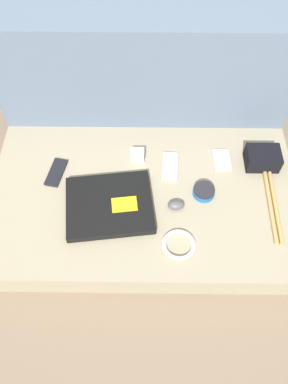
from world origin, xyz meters
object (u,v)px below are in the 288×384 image
(charger_brick, at_px, (137,155))
(phone_small, at_px, (221,160))
(computer_mouse, at_px, (176,205))
(speaker_puck, at_px, (204,192))
(camera_pouch, at_px, (263,158))
(phone_silver, at_px, (170,166))
(laptop, at_px, (109,205))
(phone_black, at_px, (56,172))

(charger_brick, bearing_deg, phone_small, -1.23)
(phone_small, bearing_deg, computer_mouse, -133.47)
(speaker_puck, bearing_deg, phone_small, 62.30)
(phone_small, distance_m, camera_pouch, 0.15)
(phone_silver, relative_size, camera_pouch, 1.03)
(computer_mouse, bearing_deg, speaker_puck, 26.83)
(laptop, distance_m, speaker_puck, 0.35)
(camera_pouch, xyz_separation_m, charger_brick, (-0.48, 0.02, -0.01))
(speaker_puck, xyz_separation_m, phone_small, (0.08, 0.16, -0.01))
(phone_black, height_order, phone_small, same)
(phone_black, bearing_deg, phone_small, 17.72)
(laptop, height_order, speaker_puck, same)
(phone_small, bearing_deg, laptop, -155.46)
(computer_mouse, distance_m, phone_small, 0.28)
(computer_mouse, height_order, camera_pouch, camera_pouch)
(computer_mouse, xyz_separation_m, phone_small, (0.19, 0.21, -0.01))
(speaker_puck, height_order, phone_silver, speaker_puck)
(camera_pouch, bearing_deg, laptop, -160.59)
(computer_mouse, xyz_separation_m, charger_brick, (-0.14, 0.22, 0.01))
(phone_silver, xyz_separation_m, camera_pouch, (0.35, 0.02, 0.03))
(computer_mouse, height_order, phone_black, computer_mouse)
(computer_mouse, relative_size, charger_brick, 1.19)
(laptop, xyz_separation_m, computer_mouse, (0.24, 0.00, 0.00))
(speaker_puck, xyz_separation_m, camera_pouch, (0.23, 0.14, 0.02))
(laptop, xyz_separation_m, camera_pouch, (0.58, 0.20, 0.02))
(speaker_puck, distance_m, phone_black, 0.57)
(phone_silver, bearing_deg, computer_mouse, -80.82)
(phone_black, bearing_deg, laptop, -23.09)
(phone_silver, distance_m, charger_brick, 0.13)
(phone_silver, height_order, phone_small, phone_silver)
(speaker_puck, bearing_deg, computer_mouse, -151.01)
(phone_silver, bearing_deg, phone_black, -171.35)
(laptop, distance_m, computer_mouse, 0.24)
(speaker_puck, xyz_separation_m, charger_brick, (-0.25, 0.16, 0.01))
(laptop, distance_m, charger_brick, 0.24)
(computer_mouse, relative_size, camera_pouch, 0.49)
(laptop, distance_m, phone_silver, 0.29)
(camera_pouch, bearing_deg, phone_black, -175.99)
(phone_small, relative_size, camera_pouch, 0.81)
(phone_silver, bearing_deg, camera_pouch, 7.07)
(computer_mouse, distance_m, phone_black, 0.48)
(laptop, relative_size, phone_black, 2.52)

